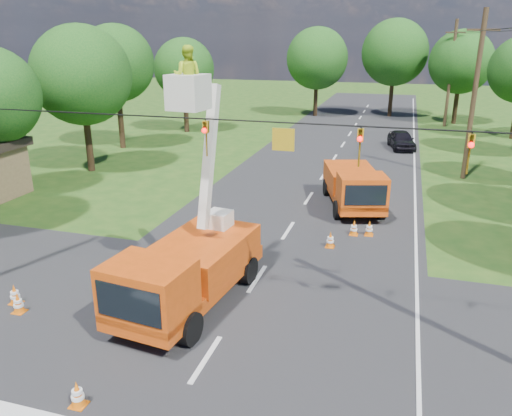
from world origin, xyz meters
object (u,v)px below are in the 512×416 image
(tree_far_c, at_px, (461,62))
(second_truck, at_px, (354,186))
(traffic_cone_7, at_px, (369,186))
(traffic_cone_4, at_px, (18,303))
(distant_car, at_px, (401,140))
(tree_left_d, at_px, (81,76))
(pole_right_mid, at_px, (474,95))
(traffic_cone_3, at_px, (369,228))
(tree_left_f, at_px, (184,69))
(tree_far_b, at_px, (395,53))
(traffic_cone_2, at_px, (330,240))
(traffic_cone_8, at_px, (354,228))
(pole_right_far, at_px, (451,73))
(traffic_cone_5, at_px, (15,295))
(tree_left_e, at_px, (116,63))
(bucket_truck, at_px, (187,258))
(tree_far_a, at_px, (317,58))
(traffic_cone_0, at_px, (77,394))
(ground_worker, at_px, (136,302))

(tree_far_c, bearing_deg, second_truck, -103.28)
(second_truck, bearing_deg, traffic_cone_7, 62.36)
(traffic_cone_4, relative_size, tree_far_c, 0.08)
(distant_car, distance_m, traffic_cone_4, 31.37)
(second_truck, relative_size, tree_left_d, 0.70)
(pole_right_mid, bearing_deg, traffic_cone_3, -113.17)
(tree_left_f, xyz_separation_m, tree_far_b, (17.80, 15.00, 1.12))
(traffic_cone_2, xyz_separation_m, pole_right_mid, (6.39, 13.29, 4.75))
(traffic_cone_7, distance_m, pole_right_mid, 8.68)
(pole_right_mid, relative_size, tree_left_f, 1.19)
(traffic_cone_7, relative_size, tree_far_c, 0.08)
(traffic_cone_8, height_order, pole_right_far, pole_right_far)
(traffic_cone_5, bearing_deg, tree_left_e, 112.71)
(traffic_cone_5, height_order, pole_right_mid, pole_right_mid)
(tree_far_c, bearing_deg, bucket_truck, -105.06)
(pole_right_mid, bearing_deg, traffic_cone_7, -138.58)
(tree_left_f, distance_m, tree_far_a, 16.29)
(tree_left_f, height_order, tree_far_b, tree_far_b)
(tree_left_f, bearing_deg, tree_left_e, -104.04)
(tree_left_f, bearing_deg, traffic_cone_0, -70.04)
(traffic_cone_3, bearing_deg, pole_right_far, 81.12)
(traffic_cone_2, distance_m, pole_right_mid, 15.49)
(traffic_cone_3, relative_size, tree_left_e, 0.08)
(bucket_truck, bearing_deg, traffic_cone_4, -151.57)
(traffic_cone_3, bearing_deg, traffic_cone_4, -136.03)
(traffic_cone_8, distance_m, pole_right_far, 32.47)
(traffic_cone_7, bearing_deg, traffic_cone_4, -120.40)
(traffic_cone_0, bearing_deg, bucket_truck, 83.22)
(traffic_cone_2, distance_m, tree_left_d, 19.87)
(ground_worker, distance_m, traffic_cone_5, 4.75)
(traffic_cone_3, distance_m, traffic_cone_7, 6.71)
(tree_left_e, distance_m, tree_far_c, 33.04)
(bucket_truck, bearing_deg, traffic_cone_7, 78.92)
(second_truck, relative_size, traffic_cone_2, 9.07)
(bucket_truck, relative_size, distant_car, 1.95)
(pole_right_far, bearing_deg, pole_right_mid, -90.00)
(traffic_cone_2, bearing_deg, traffic_cone_5, -140.52)
(ground_worker, distance_m, traffic_cone_0, 3.36)
(second_truck, relative_size, pole_right_far, 0.64)
(tree_far_a, distance_m, tree_far_b, 8.27)
(traffic_cone_0, xyz_separation_m, pole_right_mid, (10.75, 24.56, 4.75))
(distant_car, bearing_deg, pole_right_mid, -76.21)
(traffic_cone_5, bearing_deg, second_truck, 53.71)
(traffic_cone_4, relative_size, pole_right_mid, 0.07)
(tree_far_a, xyz_separation_m, tree_far_c, (14.50, -1.00, -0.13))
(traffic_cone_8, bearing_deg, distant_car, 85.17)
(bucket_truck, height_order, traffic_cone_7, bucket_truck)
(second_truck, bearing_deg, distant_car, 65.71)
(traffic_cone_4, xyz_separation_m, traffic_cone_8, (9.61, 9.76, 0.00))
(second_truck, distance_m, ground_worker, 14.34)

